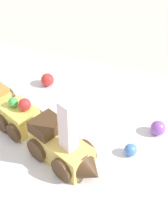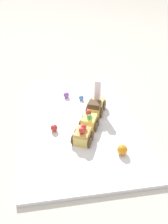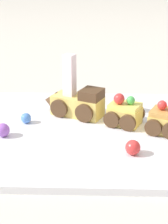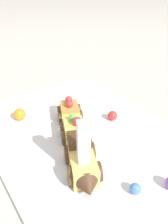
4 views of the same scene
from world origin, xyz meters
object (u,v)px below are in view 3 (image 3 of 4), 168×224
(gumball_blue, at_px, (26,118))
(cake_train_locomotive, at_px, (74,101))
(cake_car_caramel, at_px, (166,121))
(gumball_purple, at_px, (3,130))
(gumball_red, at_px, (133,147))
(cake_car_lemon, at_px, (124,113))

(gumball_blue, bearing_deg, cake_train_locomotive, -152.37)
(cake_car_caramel, xyz_separation_m, gumball_purple, (0.30, 0.03, -0.01))
(gumball_purple, bearing_deg, gumball_red, 164.99)
(cake_car_lemon, xyz_separation_m, gumball_blue, (0.19, 0.00, -0.01))
(cake_train_locomotive, bearing_deg, gumball_red, 146.59)
(cake_car_caramel, height_order, gumball_purple, cake_car_caramel)
(cake_car_lemon, distance_m, gumball_red, 0.12)
(cake_car_caramel, height_order, gumball_red, cake_car_caramel)
(cake_car_caramel, xyz_separation_m, gumball_blue, (0.27, -0.03, -0.01))
(cake_car_caramel, xyz_separation_m, gumball_red, (0.07, 0.09, -0.01))
(cake_car_caramel, relative_size, gumball_blue, 4.11)
(cake_car_lemon, distance_m, gumball_purple, 0.23)
(cake_train_locomotive, distance_m, gumball_blue, 0.11)
(cake_car_lemon, xyz_separation_m, cake_car_caramel, (-0.07, 0.03, 0.00))
(gumball_blue, relative_size, gumball_purple, 0.81)
(cake_train_locomotive, bearing_deg, cake_car_caramel, -180.00)
(gumball_blue, xyz_separation_m, gumball_red, (-0.20, 0.12, 0.00))
(gumball_red, bearing_deg, cake_train_locomotive, -58.26)
(cake_car_lemon, bearing_deg, gumball_red, 117.35)
(gumball_red, height_order, gumball_purple, same)
(cake_car_caramel, distance_m, gumball_blue, 0.27)
(cake_train_locomotive, height_order, cake_car_lemon, cake_train_locomotive)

